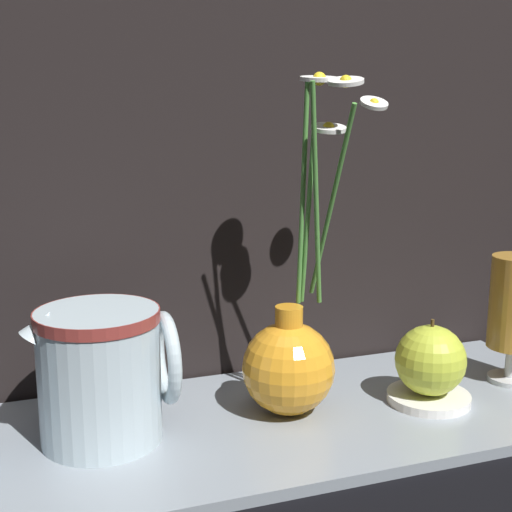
% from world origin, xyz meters
% --- Properties ---
extents(ground_plane, '(6.00, 6.00, 0.00)m').
position_xyz_m(ground_plane, '(0.00, 0.00, 0.00)').
color(ground_plane, black).
extents(shelf, '(0.82, 0.28, 0.01)m').
position_xyz_m(shelf, '(0.00, 0.00, 0.01)').
color(shelf, gray).
rests_on(shelf, ground_plane).
extents(vase_with_flowers, '(0.16, 0.11, 0.36)m').
position_xyz_m(vase_with_flowers, '(0.06, 0.01, 0.07)').
color(vase_with_flowers, orange).
rests_on(vase_with_flowers, shelf).
extents(ceramic_pitcher, '(0.15, 0.12, 0.15)m').
position_xyz_m(ceramic_pitcher, '(-0.14, 0.01, 0.09)').
color(ceramic_pitcher, silver).
rests_on(ceramic_pitcher, shelf).
extents(saucer_plate, '(0.09, 0.09, 0.01)m').
position_xyz_m(saucer_plate, '(0.22, -0.02, 0.02)').
color(saucer_plate, white).
rests_on(saucer_plate, shelf).
extents(orange_fruit, '(0.08, 0.08, 0.09)m').
position_xyz_m(orange_fruit, '(0.22, -0.02, 0.06)').
color(orange_fruit, '#B7C638').
rests_on(orange_fruit, saucer_plate).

